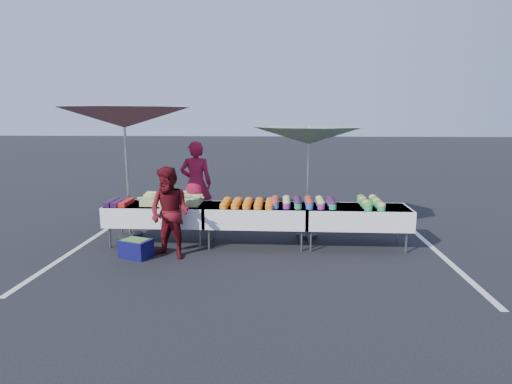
# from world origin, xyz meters

# --- Properties ---
(ground) EXTENTS (80.00, 80.00, 0.00)m
(ground) POSITION_xyz_m (0.00, 0.00, 0.00)
(ground) COLOR black
(stripe_left) EXTENTS (0.10, 5.00, 0.00)m
(stripe_left) POSITION_xyz_m (-3.20, 0.00, 0.00)
(stripe_left) COLOR silver
(stripe_left) RESTS_ON ground
(stripe_right) EXTENTS (0.10, 5.00, 0.00)m
(stripe_right) POSITION_xyz_m (3.20, 0.00, 0.00)
(stripe_right) COLOR silver
(stripe_right) RESTS_ON ground
(table_left) EXTENTS (1.86, 0.81, 0.75)m
(table_left) POSITION_xyz_m (-1.80, 0.00, 0.58)
(table_left) COLOR white
(table_left) RESTS_ON ground
(table_center) EXTENTS (1.86, 0.81, 0.75)m
(table_center) POSITION_xyz_m (0.00, 0.00, 0.58)
(table_center) COLOR white
(table_center) RESTS_ON ground
(table_right) EXTENTS (1.86, 0.81, 0.75)m
(table_right) POSITION_xyz_m (1.80, 0.00, 0.58)
(table_right) COLOR white
(table_right) RESTS_ON ground
(berry_punnets) EXTENTS (0.40, 0.54, 0.08)m
(berry_punnets) POSITION_xyz_m (-2.51, -0.06, 0.79)
(berry_punnets) COLOR black
(berry_punnets) RESTS_ON table_left
(corn_pile) EXTENTS (1.16, 0.57, 0.26)m
(corn_pile) POSITION_xyz_m (-1.56, 0.04, 0.84)
(corn_pile) COLOR #B3CC68
(corn_pile) RESTS_ON table_left
(plastic_bags) EXTENTS (0.30, 0.25, 0.05)m
(plastic_bags) POSITION_xyz_m (-1.50, -0.30, 0.78)
(plastic_bags) COLOR white
(plastic_bags) RESTS_ON table_left
(carrot_bowls) EXTENTS (0.95, 0.69, 0.11)m
(carrot_bowls) POSITION_xyz_m (-0.15, -0.01, 0.80)
(carrot_bowls) COLOR orange
(carrot_bowls) RESTS_ON table_center
(potato_cups) EXTENTS (1.14, 0.58, 0.16)m
(potato_cups) POSITION_xyz_m (0.85, 0.00, 0.83)
(potato_cups) COLOR blue
(potato_cups) RESTS_ON table_right
(bean_baskets) EXTENTS (0.36, 0.86, 0.15)m
(bean_baskets) POSITION_xyz_m (2.06, 0.08, 0.82)
(bean_baskets) COLOR #269B5A
(bean_baskets) RESTS_ON table_right
(vendor) EXTENTS (0.72, 0.52, 1.83)m
(vendor) POSITION_xyz_m (-1.37, 1.40, 0.91)
(vendor) COLOR maroon
(vendor) RESTS_ON ground
(customer) EXTENTS (0.90, 0.80, 1.53)m
(customer) POSITION_xyz_m (-1.39, -0.75, 0.77)
(customer) COLOR #590D14
(customer) RESTS_ON ground
(umbrella_left) EXTENTS (2.66, 2.66, 2.53)m
(umbrella_left) POSITION_xyz_m (-2.50, 0.40, 2.30)
(umbrella_left) COLOR black
(umbrella_left) RESTS_ON ground
(umbrella_right) EXTENTS (2.46, 2.46, 2.17)m
(umbrella_right) POSITION_xyz_m (0.96, 0.58, 1.97)
(umbrella_right) COLOR black
(umbrella_right) RESTS_ON ground
(storage_bin) EXTENTS (0.57, 0.50, 0.31)m
(storage_bin) POSITION_xyz_m (-1.98, -0.78, 0.16)
(storage_bin) COLOR #0F0E46
(storage_bin) RESTS_ON ground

